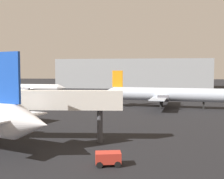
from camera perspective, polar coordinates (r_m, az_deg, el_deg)
The scene contains 5 objects.
airplane_on_taxiway at distance 67.69m, azimuth 11.22°, elevation -1.00°, with size 33.75×21.75×9.07m.
airplane_distant at distance 101.26m, azimuth -16.18°, elevation 0.40°, with size 24.54×23.27×9.27m.
jet_bridge at distance 35.81m, azimuth -16.64°, elevation -2.31°, with size 21.38×4.23×6.71m.
baggage_cart at distance 26.49m, azimuth -0.81°, elevation -14.09°, with size 2.62×1.82×1.30m.
terminal_building at distance 149.98m, azimuth 4.39°, elevation 3.35°, with size 79.83×24.38×15.23m, color #999EA3.
Camera 1 is at (2.88, -12.61, 8.92)m, focal length 43.78 mm.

